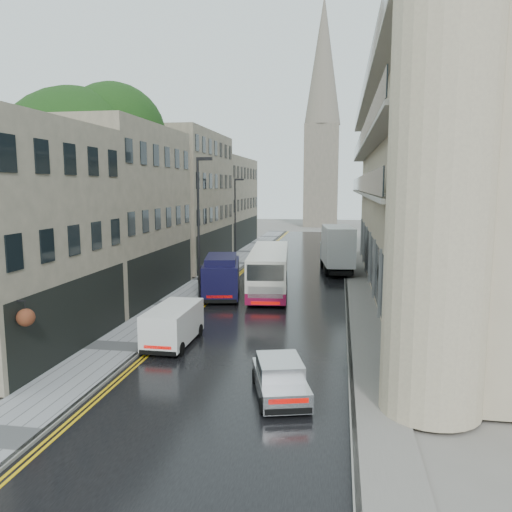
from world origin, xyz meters
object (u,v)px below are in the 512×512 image
(tree_near, at_px, (77,192))
(white_lorry, at_px, (326,252))
(lamp_post_near, at_px, (199,230))
(cream_bus, at_px, (250,278))
(tree_far, at_px, (156,198))
(silver_hatchback, at_px, (263,394))
(white_van, at_px, (145,333))
(lamp_post_far, at_px, (235,221))
(navy_van, at_px, (203,281))
(pedestrian, at_px, (201,276))

(tree_near, bearing_deg, white_lorry, 35.26)
(white_lorry, bearing_deg, lamp_post_near, -132.97)
(cream_bus, relative_size, lamp_post_near, 1.21)
(tree_far, xyz_separation_m, cream_bus, (10.61, -11.84, -4.74))
(cream_bus, xyz_separation_m, silver_hatchback, (3.29, -15.66, -0.79))
(white_van, distance_m, lamp_post_far, 26.18)
(cream_bus, relative_size, navy_van, 1.92)
(navy_van, bearing_deg, lamp_post_far, 84.37)
(tree_near, distance_m, lamp_post_near, 8.17)
(pedestrian, xyz_separation_m, lamp_post_far, (0.05, 11.84, 3.11))
(tree_near, distance_m, cream_bus, 12.25)
(silver_hatchback, xyz_separation_m, lamp_post_near, (-6.40, 14.95, 3.86))
(tree_far, distance_m, navy_van, 15.98)
(tree_far, bearing_deg, silver_hatchback, -63.18)
(tree_near, relative_size, lamp_post_near, 1.56)
(tree_near, height_order, silver_hatchback, tree_near)
(tree_far, relative_size, silver_hatchback, 3.42)
(white_lorry, relative_size, white_van, 1.86)
(lamp_post_far, bearing_deg, lamp_post_near, -84.83)
(cream_bus, xyz_separation_m, lamp_post_far, (-4.14, 15.22, 2.54))
(white_van, height_order, pedestrian, white_van)
(tree_far, height_order, pedestrian, tree_far)
(tree_far, relative_size, white_van, 3.05)
(lamp_post_near, bearing_deg, lamp_post_far, 98.01)
(white_lorry, height_order, navy_van, white_lorry)
(white_lorry, xyz_separation_m, white_van, (-7.26, -20.52, -1.06))
(cream_bus, relative_size, white_lorry, 1.42)
(white_van, bearing_deg, lamp_post_near, 92.69)
(navy_van, bearing_deg, white_van, -100.61)
(silver_hatchback, relative_size, pedestrian, 2.29)
(tree_near, height_order, cream_bus, tree_near)
(white_van, height_order, lamp_post_near, lamp_post_near)
(lamp_post_far, bearing_deg, cream_bus, -73.32)
(lamp_post_near, height_order, lamp_post_far, lamp_post_near)
(white_van, distance_m, pedestrian, 14.20)
(tree_near, bearing_deg, silver_hatchback, -45.60)
(pedestrian, relative_size, lamp_post_far, 0.20)
(tree_near, height_order, white_van, tree_near)
(tree_near, distance_m, lamp_post_far, 17.96)
(white_lorry, bearing_deg, tree_near, -151.55)
(white_van, bearing_deg, silver_hatchback, -38.91)
(tree_far, xyz_separation_m, pedestrian, (6.42, -8.46, -5.32))
(white_van, relative_size, navy_van, 0.73)
(tree_far, xyz_separation_m, navy_van, (7.90, -13.04, -4.78))
(white_van, relative_size, lamp_post_near, 0.46)
(white_van, bearing_deg, tree_far, 109.69)
(white_lorry, relative_size, lamp_post_far, 0.97)
(white_lorry, relative_size, silver_hatchback, 2.08)
(lamp_post_near, bearing_deg, pedestrian, 109.13)
(tree_near, height_order, white_lorry, tree_near)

